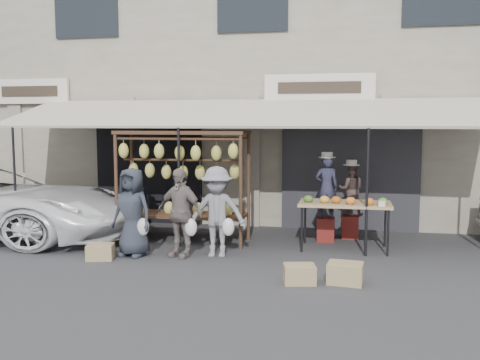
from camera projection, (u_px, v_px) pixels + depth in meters
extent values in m
plane|color=#2D2D30|center=(215.00, 265.00, 9.01)|extent=(90.00, 90.00, 0.00)
cube|color=#A59C8B|center=(271.00, 83.00, 14.96)|extent=(24.00, 6.00, 7.00)
cube|color=#232328|center=(350.00, 174.00, 11.81)|extent=(3.00, 0.10, 2.50)
cube|color=black|center=(149.00, 171.00, 12.74)|extent=(2.60, 0.10, 2.50)
cube|color=silver|center=(319.00, 88.00, 11.68)|extent=(2.40, 0.10, 0.60)
cube|color=silver|center=(31.00, 91.00, 13.07)|extent=(2.00, 0.10, 0.60)
cube|color=beige|center=(242.00, 112.00, 10.97)|extent=(10.00, 2.34, 0.63)
cylinder|color=black|center=(15.00, 184.00, 10.89)|extent=(0.05, 0.05, 2.30)
cylinder|color=black|center=(179.00, 188.00, 10.20)|extent=(0.05, 0.05, 2.30)
cylinder|color=black|center=(367.00, 193.00, 9.51)|extent=(0.05, 0.05, 2.30)
cylinder|color=#4B301F|center=(116.00, 188.00, 10.52)|extent=(0.07, 0.07, 2.20)
cylinder|color=#4B301F|center=(241.00, 192.00, 10.02)|extent=(0.07, 0.07, 2.20)
cylinder|color=#4B301F|center=(132.00, 184.00, 11.30)|extent=(0.07, 0.07, 2.20)
cylinder|color=#4B301F|center=(248.00, 187.00, 10.80)|extent=(0.07, 0.07, 2.20)
cube|color=#4B301F|center=(183.00, 132.00, 10.54)|extent=(2.60, 0.90, 0.07)
cylinder|color=#4B301F|center=(177.00, 139.00, 10.21)|extent=(2.50, 0.05, 0.05)
cylinder|color=#4B301F|center=(188.00, 138.00, 10.90)|extent=(2.50, 0.05, 0.05)
cylinder|color=#4B301F|center=(183.00, 160.00, 10.60)|extent=(2.50, 0.05, 0.05)
cube|color=#4B301F|center=(184.00, 215.00, 10.72)|extent=(2.50, 0.80, 0.05)
ellipsoid|color=#D6D262|center=(124.00, 151.00, 10.46)|extent=(0.20, 0.18, 0.30)
ellipsoid|color=#D6D262|center=(144.00, 151.00, 10.53)|extent=(0.20, 0.18, 0.30)
ellipsoid|color=#D6D262|center=(159.00, 151.00, 10.31)|extent=(0.20, 0.18, 0.30)
ellipsoid|color=#D6D262|center=(180.00, 153.00, 10.39)|extent=(0.20, 0.18, 0.30)
ellipsoid|color=#D6D262|center=(196.00, 153.00, 10.17)|extent=(0.20, 0.18, 0.30)
ellipsoid|color=#D6D262|center=(216.00, 153.00, 10.24)|extent=(0.20, 0.18, 0.30)
ellipsoid|color=#D6D262|center=(233.00, 151.00, 10.02)|extent=(0.20, 0.18, 0.30)
ellipsoid|color=#D6D262|center=(134.00, 170.00, 10.83)|extent=(0.20, 0.18, 0.30)
ellipsoid|color=#D6D262|center=(150.00, 170.00, 10.76)|extent=(0.20, 0.18, 0.30)
ellipsoid|color=#D6D262|center=(166.00, 172.00, 10.70)|extent=(0.20, 0.18, 0.30)
ellipsoid|color=#D6D262|center=(183.00, 173.00, 10.63)|extent=(0.20, 0.18, 0.30)
ellipsoid|color=#D6D262|center=(200.00, 172.00, 10.56)|extent=(0.20, 0.18, 0.30)
ellipsoid|color=#D6D262|center=(217.00, 173.00, 10.49)|extent=(0.20, 0.18, 0.30)
ellipsoid|color=#D6D262|center=(235.00, 172.00, 10.42)|extent=(0.20, 0.18, 0.30)
cube|color=tan|center=(345.00, 204.00, 10.03)|extent=(1.70, 0.90, 0.05)
cylinder|color=black|center=(302.00, 230.00, 9.87)|extent=(0.04, 0.04, 0.85)
cylinder|color=black|center=(388.00, 233.00, 9.56)|extent=(0.04, 0.04, 0.85)
cylinder|color=black|center=(305.00, 222.00, 10.59)|extent=(0.04, 0.04, 0.85)
cylinder|color=black|center=(385.00, 225.00, 10.29)|extent=(0.04, 0.04, 0.85)
ellipsoid|color=#477226|center=(308.00, 199.00, 10.01)|extent=(0.18, 0.14, 0.14)
ellipsoid|color=gold|center=(325.00, 199.00, 9.93)|extent=(0.18, 0.14, 0.14)
ellipsoid|color=#B25919|center=(336.00, 200.00, 9.87)|extent=(0.18, 0.14, 0.14)
ellipsoid|color=orange|center=(351.00, 201.00, 9.76)|extent=(0.18, 0.14, 0.14)
ellipsoid|color=orange|center=(369.00, 202.00, 9.65)|extent=(0.18, 0.14, 0.14)
ellipsoid|color=#598C33|center=(383.00, 201.00, 9.68)|extent=(0.18, 0.14, 0.14)
imported|color=#282A3F|center=(327.00, 187.00, 10.70)|extent=(0.48, 0.34, 1.25)
imported|color=#433431|center=(351.00, 190.00, 10.99)|extent=(0.54, 0.43, 1.08)
imported|color=#292E38|center=(132.00, 212.00, 9.55)|extent=(0.87, 0.67, 1.59)
imported|color=gray|center=(180.00, 213.00, 9.50)|extent=(1.01, 0.66, 1.60)
imported|color=gray|center=(217.00, 212.00, 9.53)|extent=(1.09, 0.69, 1.61)
cube|color=maroon|center=(326.00, 229.00, 10.80)|extent=(0.43, 0.43, 0.48)
cube|color=maroon|center=(350.00, 227.00, 11.07)|extent=(0.42, 0.42, 0.48)
cube|color=tan|center=(299.00, 274.00, 7.99)|extent=(0.53, 0.44, 0.28)
cube|color=tan|center=(345.00, 273.00, 7.98)|extent=(0.55, 0.44, 0.31)
cube|color=tan|center=(100.00, 252.00, 9.37)|extent=(0.52, 0.44, 0.27)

